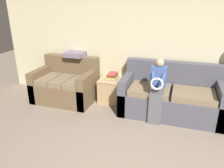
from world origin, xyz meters
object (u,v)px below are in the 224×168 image
couch_side (66,85)px  book_stack (112,77)px  couch_main (171,97)px  child_left_seated (157,88)px  throw_pillow (76,54)px  side_shelf (112,90)px

couch_side → book_stack: (1.04, 0.21, 0.25)m
couch_main → child_left_seated: child_left_seated is taller
child_left_seated → throw_pillow: size_ratio=2.74×
side_shelf → throw_pillow: 1.18m
child_left_seated → book_stack: bearing=151.6°
couch_side → side_shelf: size_ratio=2.40×
couch_side → child_left_seated: child_left_seated is taller
child_left_seated → couch_main: bearing=58.2°
couch_main → throw_pillow: bearing=172.5°
couch_side → throw_pillow: size_ratio=3.04×
couch_main → child_left_seated: (-0.24, -0.39, 0.30)m
side_shelf → child_left_seated: bearing=-28.4°
couch_main → book_stack: bearing=172.2°
child_left_seated → side_shelf: (-1.05, 0.57, -0.39)m
couch_side → book_stack: 1.09m
couch_main → book_stack: 1.31m
side_shelf → book_stack: (0.01, -0.00, 0.32)m
throw_pillow → side_shelf: bearing=-6.8°
book_stack → throw_pillow: 1.01m
book_stack → side_shelf: bearing=153.8°
couch_main → side_shelf: size_ratio=3.50×
throw_pillow → couch_main: bearing=-7.5°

